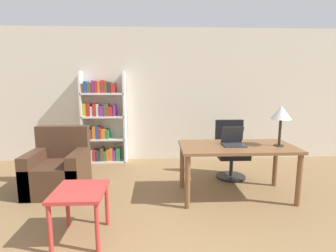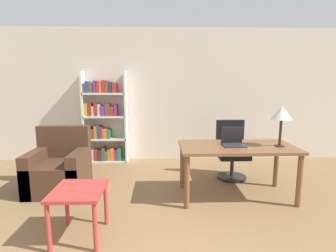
{
  "view_description": "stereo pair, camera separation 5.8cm",
  "coord_description": "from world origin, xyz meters",
  "px_view_note": "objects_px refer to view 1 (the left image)",
  "views": [
    {
      "loc": [
        -0.13,
        -0.93,
        1.61
      ],
      "look_at": [
        0.04,
        2.79,
        0.99
      ],
      "focal_mm": 28.0,
      "sensor_mm": 36.0,
      "label": 1
    },
    {
      "loc": [
        -0.07,
        -0.93,
        1.61
      ],
      "look_at": [
        0.04,
        2.79,
        0.99
      ],
      "focal_mm": 28.0,
      "sensor_mm": 36.0,
      "label": 2
    }
  ],
  "objects_px": {
    "side_table_blue": "(80,198)",
    "bookshelf": "(101,122)",
    "laptop": "(233,141)",
    "armchair": "(59,170)",
    "desk": "(237,152)",
    "office_chair": "(231,151)",
    "table_lamp": "(281,114)"
  },
  "relations": [
    {
      "from": "laptop",
      "to": "desk",
      "type": "bearing_deg",
      "value": -28.15
    },
    {
      "from": "desk",
      "to": "bookshelf",
      "type": "xyz_separation_m",
      "value": [
        -2.23,
        1.75,
        0.17
      ]
    },
    {
      "from": "laptop",
      "to": "side_table_blue",
      "type": "relative_size",
      "value": 0.53
    },
    {
      "from": "desk",
      "to": "laptop",
      "type": "height_order",
      "value": "laptop"
    },
    {
      "from": "side_table_blue",
      "to": "bookshelf",
      "type": "bearing_deg",
      "value": 96.63
    },
    {
      "from": "laptop",
      "to": "table_lamp",
      "type": "distance_m",
      "value": 0.74
    },
    {
      "from": "desk",
      "to": "armchair",
      "type": "xyz_separation_m",
      "value": [
        -2.6,
        0.32,
        -0.33
      ]
    },
    {
      "from": "armchair",
      "to": "bookshelf",
      "type": "distance_m",
      "value": 1.57
    },
    {
      "from": "desk",
      "to": "side_table_blue",
      "type": "xyz_separation_m",
      "value": [
        -1.92,
        -0.95,
        -0.2
      ]
    },
    {
      "from": "bookshelf",
      "to": "office_chair",
      "type": "bearing_deg",
      "value": -22.23
    },
    {
      "from": "table_lamp",
      "to": "side_table_blue",
      "type": "xyz_separation_m",
      "value": [
        -2.49,
        -0.9,
        -0.75
      ]
    },
    {
      "from": "bookshelf",
      "to": "desk",
      "type": "bearing_deg",
      "value": -38.19
    },
    {
      "from": "laptop",
      "to": "table_lamp",
      "type": "xyz_separation_m",
      "value": [
        0.62,
        -0.07,
        0.39
      ]
    },
    {
      "from": "side_table_blue",
      "to": "bookshelf",
      "type": "xyz_separation_m",
      "value": [
        -0.31,
        2.7,
        0.37
      ]
    },
    {
      "from": "laptop",
      "to": "bookshelf",
      "type": "height_order",
      "value": "bookshelf"
    },
    {
      "from": "table_lamp",
      "to": "office_chair",
      "type": "relative_size",
      "value": 0.57
    },
    {
      "from": "side_table_blue",
      "to": "armchair",
      "type": "bearing_deg",
      "value": 118.19
    },
    {
      "from": "office_chair",
      "to": "side_table_blue",
      "type": "bearing_deg",
      "value": -139.89
    },
    {
      "from": "office_chair",
      "to": "armchair",
      "type": "relative_size",
      "value": 1.03
    },
    {
      "from": "laptop",
      "to": "side_table_blue",
      "type": "distance_m",
      "value": 2.14
    },
    {
      "from": "laptop",
      "to": "armchair",
      "type": "height_order",
      "value": "laptop"
    },
    {
      "from": "armchair",
      "to": "side_table_blue",
      "type": "bearing_deg",
      "value": -61.81
    },
    {
      "from": "laptop",
      "to": "armchair",
      "type": "xyz_separation_m",
      "value": [
        -2.55,
        0.29,
        -0.49
      ]
    },
    {
      "from": "office_chair",
      "to": "bookshelf",
      "type": "height_order",
      "value": "bookshelf"
    },
    {
      "from": "office_chair",
      "to": "bookshelf",
      "type": "bearing_deg",
      "value": 157.77
    },
    {
      "from": "side_table_blue",
      "to": "office_chair",
      "type": "bearing_deg",
      "value": 40.11
    },
    {
      "from": "desk",
      "to": "laptop",
      "type": "distance_m",
      "value": 0.17
    },
    {
      "from": "side_table_blue",
      "to": "armchair",
      "type": "xyz_separation_m",
      "value": [
        -0.68,
        1.27,
        -0.13
      ]
    },
    {
      "from": "desk",
      "to": "table_lamp",
      "type": "distance_m",
      "value": 0.8
    },
    {
      "from": "armchair",
      "to": "laptop",
      "type": "bearing_deg",
      "value": -6.52
    },
    {
      "from": "desk",
      "to": "office_chair",
      "type": "bearing_deg",
      "value": 79.56
    },
    {
      "from": "desk",
      "to": "bookshelf",
      "type": "height_order",
      "value": "bookshelf"
    }
  ]
}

